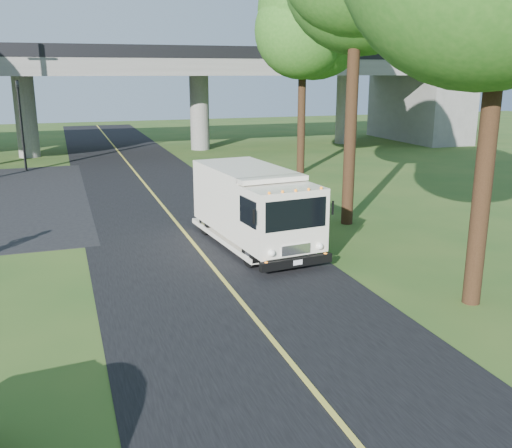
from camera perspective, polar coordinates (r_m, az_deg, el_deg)
name	(u,v)px	position (r m, az deg, el deg)	size (l,w,h in m)	color
ground	(283,354)	(12.09, 2.74, -12.87)	(120.00, 120.00, 0.00)	#2C501C
road	(183,231)	(21.08, -7.34, -0.66)	(7.00, 90.00, 0.02)	black
lane_line	(183,230)	(21.07, -7.34, -0.60)	(0.12, 90.00, 0.01)	gold
overpass	(115,88)	(42.12, -13.90, 13.07)	(54.00, 10.00, 7.30)	slate
traffic_signal	(21,116)	(36.05, -22.48, 9.97)	(0.18, 0.22, 5.20)	black
tree_right_far	(308,21)	(32.66, 5.23, 19.58)	(5.77, 5.67, 10.99)	#382314
step_van	(253,205)	(18.74, -0.28, 1.89)	(2.87, 6.34, 2.58)	silver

